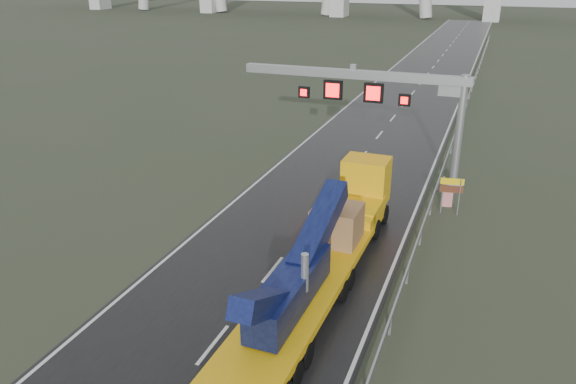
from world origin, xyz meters
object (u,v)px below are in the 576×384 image
at_px(sign_gantry, 385,95).
at_px(striped_barrier, 447,198).
at_px(heavy_haul_truck, 329,242).
at_px(exit_sign_pair, 452,189).

distance_m(sign_gantry, striped_barrier, 7.70).
bearing_deg(sign_gantry, heavy_haul_truck, -88.13).
xyz_separation_m(sign_gantry, exit_sign_pair, (5.00, -4.49, -4.05)).
height_order(exit_sign_pair, striped_barrier, exit_sign_pair).
bearing_deg(striped_barrier, exit_sign_pair, -87.78).
relative_size(heavy_haul_truck, striped_barrier, 17.29).
relative_size(exit_sign_pair, striped_barrier, 2.08).
bearing_deg(exit_sign_pair, striped_barrier, 94.24).
bearing_deg(exit_sign_pair, heavy_haul_truck, -125.95).
distance_m(exit_sign_pair, striped_barrier, 1.56).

